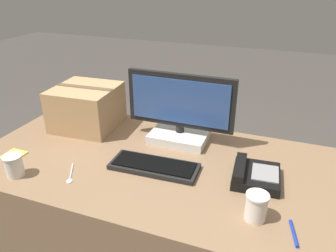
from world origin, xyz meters
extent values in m
cube|color=#8C6B4C|center=(0.00, 0.00, 0.36)|extent=(1.80, 0.90, 0.71)
cube|color=white|center=(0.02, 0.26, 0.74)|extent=(0.30, 0.24, 0.05)
cylinder|color=black|center=(0.02, 0.26, 0.78)|extent=(0.04, 0.04, 0.04)
cube|color=black|center=(0.02, 0.26, 0.94)|extent=(0.57, 0.03, 0.29)
cube|color=#2D4C8C|center=(0.02, 0.24, 0.94)|extent=(0.52, 0.01, 0.23)
cube|color=black|center=(0.01, -0.06, 0.72)|extent=(0.42, 0.17, 0.02)
cube|color=black|center=(0.01, -0.06, 0.74)|extent=(0.38, 0.14, 0.01)
cube|color=black|center=(0.46, 0.01, 0.73)|extent=(0.21, 0.23, 0.04)
cube|color=black|center=(0.39, 0.00, 0.77)|extent=(0.06, 0.21, 0.03)
cube|color=gray|center=(0.50, 0.01, 0.76)|extent=(0.12, 0.14, 0.01)
cylinder|color=white|center=(-0.55, -0.33, 0.76)|extent=(0.08, 0.08, 0.09)
cylinder|color=white|center=(-0.55, -0.33, 0.81)|extent=(0.08, 0.08, 0.01)
cylinder|color=white|center=(0.49, -0.24, 0.76)|extent=(0.08, 0.08, 0.10)
cylinder|color=white|center=(0.49, -0.24, 0.82)|extent=(0.09, 0.09, 0.01)
cube|color=#B2B2B7|center=(-0.34, -0.22, 0.71)|extent=(0.07, 0.12, 0.00)
ellipsoid|color=#B2B2B7|center=(-0.30, -0.29, 0.71)|extent=(0.04, 0.05, 0.00)
cube|color=tan|center=(-0.54, 0.23, 0.83)|extent=(0.36, 0.36, 0.24)
cube|color=brown|center=(-0.54, 0.23, 0.95)|extent=(0.34, 0.06, 0.00)
cylinder|color=#1933B2|center=(0.63, -0.28, 0.72)|extent=(0.04, 0.13, 0.01)
cube|color=#E5DB4C|center=(-0.69, -0.20, 0.72)|extent=(0.10, 0.10, 0.01)
camera|label=1|loc=(0.52, -1.24, 1.55)|focal=35.00mm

